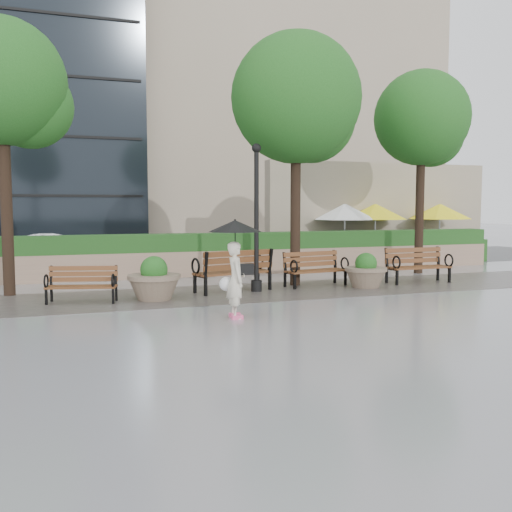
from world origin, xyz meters
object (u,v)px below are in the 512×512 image
object	(u,v)px
planter_left	(154,283)
planter_right	(366,274)
bench_3	(315,276)
car_right	(59,251)
lamppost	(256,227)
bench_2	(233,279)
bench_1	(82,292)
bench_4	(418,273)
pedestrian	(235,259)

from	to	relation	value
planter_left	planter_right	world-z (taller)	planter_left
bench_3	car_right	size ratio (longest dim) A/B	0.49
bench_3	lamppost	bearing A→B (deg)	-176.99
bench_2	planter_left	world-z (taller)	bench_2
bench_1	bench_4	bearing A→B (deg)	17.11
bench_2	pedestrian	xyz separation A→B (m)	(-0.99, -3.33, 0.86)
bench_3	bench_4	distance (m)	3.12
planter_left	bench_4	bearing A→B (deg)	3.41
planter_right	pedestrian	world-z (taller)	pedestrian
planter_left	car_right	size ratio (longest dim) A/B	0.33
lamppost	pedestrian	size ratio (longest dim) A/B	1.97
planter_right	lamppost	xyz separation A→B (m)	(-3.06, 0.32, 1.30)
pedestrian	planter_right	bearing A→B (deg)	-52.62
bench_1	bench_4	xyz separation A→B (m)	(9.34, 0.34, 0.05)
bench_2	planter_right	xyz separation A→B (m)	(3.63, -0.50, 0.05)
bench_3	bench_4	xyz separation A→B (m)	(3.10, -0.38, 0.02)
bench_4	pedestrian	xyz separation A→B (m)	(-6.54, -3.16, 0.88)
bench_4	lamppost	xyz separation A→B (m)	(-4.98, -0.02, 1.37)
bench_1	car_right	xyz separation A→B (m)	(-0.42, 7.89, 0.37)
bench_3	bench_4	bearing A→B (deg)	-15.90
bench_2	car_right	size ratio (longest dim) A/B	0.57
planter_right	lamppost	world-z (taller)	lamppost
lamppost	car_right	xyz separation A→B (m)	(-4.78, 7.57, -1.05)
bench_2	lamppost	world-z (taller)	lamppost
planter_right	lamppost	bearing A→B (deg)	174.09
planter_left	planter_right	xyz separation A→B (m)	(5.78, 0.13, -0.03)
bench_1	bench_3	distance (m)	6.28
bench_2	lamppost	distance (m)	1.48
bench_1	planter_right	size ratio (longest dim) A/B	1.45
bench_1	bench_4	world-z (taller)	bench_4
bench_1	planter_right	bearing A→B (deg)	15.07
bench_1	planter_left	world-z (taller)	planter_left
bench_2	pedestrian	bearing A→B (deg)	59.26
bench_4	pedestrian	distance (m)	7.32
pedestrian	bench_1	bearing A→B (deg)	50.67
planter_left	car_right	distance (m)	8.28
bench_3	pedestrian	size ratio (longest dim) A/B	0.96
lamppost	bench_1	bearing A→B (deg)	-175.82
bench_1	planter_right	world-z (taller)	planter_right
bench_3	planter_right	distance (m)	1.38
lamppost	car_right	distance (m)	9.02
planter_left	pedestrian	bearing A→B (deg)	-66.70
bench_1	lamppost	xyz separation A→B (m)	(4.36, 0.32, 1.42)
bench_2	planter_left	size ratio (longest dim) A/B	1.73
car_right	pedestrian	size ratio (longest dim) A/B	1.95
planter_right	car_right	world-z (taller)	car_right
planter_right	lamppost	size ratio (longest dim) A/B	0.30
bench_1	bench_3	bearing A→B (deg)	21.59
planter_left	pedestrian	size ratio (longest dim) A/B	0.64
bench_4	planter_left	xyz separation A→B (m)	(-7.70, -0.46, 0.11)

